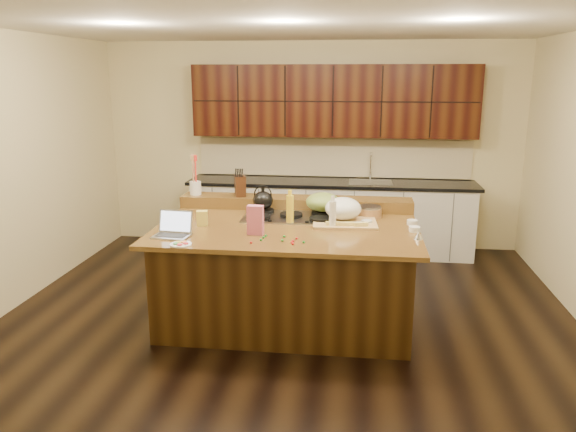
# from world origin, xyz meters

# --- Properties ---
(room) EXTENTS (5.52, 5.02, 2.72)m
(room) POSITION_xyz_m (0.00, 0.00, 1.35)
(room) COLOR black
(room) RESTS_ON ground
(island) EXTENTS (2.40, 1.60, 0.92)m
(island) POSITION_xyz_m (0.00, 0.00, 0.46)
(island) COLOR black
(island) RESTS_ON ground
(back_ledge) EXTENTS (2.40, 0.30, 0.12)m
(back_ledge) POSITION_xyz_m (0.00, 0.70, 0.98)
(back_ledge) COLOR black
(back_ledge) RESTS_ON island
(cooktop) EXTENTS (0.92, 0.52, 0.05)m
(cooktop) POSITION_xyz_m (0.00, 0.30, 0.94)
(cooktop) COLOR gray
(cooktop) RESTS_ON island
(back_counter) EXTENTS (3.70, 0.66, 2.40)m
(back_counter) POSITION_xyz_m (0.30, 2.23, 0.98)
(back_counter) COLOR silver
(back_counter) RESTS_ON ground
(kettle) EXTENTS (0.21, 0.21, 0.18)m
(kettle) POSITION_xyz_m (-0.30, 0.43, 1.06)
(kettle) COLOR black
(kettle) RESTS_ON cooktop
(green_bowl) EXTENTS (0.36, 0.36, 0.18)m
(green_bowl) POSITION_xyz_m (0.30, 0.43, 1.06)
(green_bowl) COLOR olive
(green_bowl) RESTS_ON cooktop
(laptop) EXTENTS (0.33, 0.27, 0.21)m
(laptop) POSITION_xyz_m (-0.94, -0.44, 0.98)
(laptop) COLOR #B7B7BC
(laptop) RESTS_ON island
(oil_bottle) EXTENTS (0.09, 0.09, 0.27)m
(oil_bottle) POSITION_xyz_m (0.02, 0.08, 1.06)
(oil_bottle) COLOR yellow
(oil_bottle) RESTS_ON island
(vinegar_bottle) EXTENTS (0.08, 0.08, 0.25)m
(vinegar_bottle) POSITION_xyz_m (0.42, -0.03, 1.04)
(vinegar_bottle) COLOR silver
(vinegar_bottle) RESTS_ON island
(wooden_tray) EXTENTS (0.61, 0.49, 0.24)m
(wooden_tray) POSITION_xyz_m (0.51, 0.17, 1.03)
(wooden_tray) COLOR tan
(wooden_tray) RESTS_ON island
(ramekin_a) EXTENTS (0.11, 0.11, 0.04)m
(ramekin_a) POSITION_xyz_m (0.73, 0.12, 0.94)
(ramekin_a) COLOR white
(ramekin_a) RESTS_ON island
(ramekin_b) EXTENTS (0.13, 0.13, 0.04)m
(ramekin_b) POSITION_xyz_m (1.15, 0.18, 0.94)
(ramekin_b) COLOR white
(ramekin_b) RESTS_ON island
(ramekin_c) EXTENTS (0.12, 0.12, 0.04)m
(ramekin_c) POSITION_xyz_m (1.15, -0.05, 0.94)
(ramekin_c) COLOR white
(ramekin_c) RESTS_ON island
(strainer_bowl) EXTENTS (0.30, 0.30, 0.09)m
(strainer_bowl) POSITION_xyz_m (0.76, 0.43, 0.97)
(strainer_bowl) COLOR #996B3F
(strainer_bowl) RESTS_ON island
(kitchen_timer) EXTENTS (0.10, 0.10, 0.07)m
(kitchen_timer) POSITION_xyz_m (1.16, -0.29, 0.96)
(kitchen_timer) COLOR silver
(kitchen_timer) RESTS_ON island
(pink_bag) EXTENTS (0.14, 0.08, 0.26)m
(pink_bag) POSITION_xyz_m (-0.24, -0.32, 1.05)
(pink_bag) COLOR #CB5F80
(pink_bag) RESTS_ON island
(candy_plate) EXTENTS (0.21, 0.21, 0.01)m
(candy_plate) POSITION_xyz_m (-0.79, -0.71, 0.93)
(candy_plate) COLOR white
(candy_plate) RESTS_ON island
(package_box) EXTENTS (0.11, 0.09, 0.14)m
(package_box) POSITION_xyz_m (-0.78, -0.09, 0.99)
(package_box) COLOR #F1DD55
(package_box) RESTS_ON island
(utensil_crock) EXTENTS (0.16, 0.16, 0.14)m
(utensil_crock) POSITION_xyz_m (-1.07, 0.70, 1.11)
(utensil_crock) COLOR white
(utensil_crock) RESTS_ON back_ledge
(knife_block) EXTENTS (0.15, 0.20, 0.21)m
(knife_block) POSITION_xyz_m (-0.59, 0.70, 1.15)
(knife_block) COLOR black
(knife_block) RESTS_ON back_ledge
(gumdrop_0) EXTENTS (0.02, 0.02, 0.02)m
(gumdrop_0) POSITION_xyz_m (0.12, -0.59, 0.93)
(gumdrop_0) COLOR red
(gumdrop_0) RESTS_ON island
(gumdrop_1) EXTENTS (0.02, 0.02, 0.02)m
(gumdrop_1) POSITION_xyz_m (0.20, -0.53, 0.93)
(gumdrop_1) COLOR #198C26
(gumdrop_1) RESTS_ON island
(gumdrop_2) EXTENTS (0.02, 0.02, 0.02)m
(gumdrop_2) POSITION_xyz_m (-0.23, -0.60, 0.93)
(gumdrop_2) COLOR red
(gumdrop_2) RESTS_ON island
(gumdrop_3) EXTENTS (0.02, 0.02, 0.02)m
(gumdrop_3) POSITION_xyz_m (-0.15, -0.44, 0.93)
(gumdrop_3) COLOR #198C26
(gumdrop_3) RESTS_ON island
(gumdrop_4) EXTENTS (0.02, 0.02, 0.02)m
(gumdrop_4) POSITION_xyz_m (0.11, -0.51, 0.93)
(gumdrop_4) COLOR red
(gumdrop_4) RESTS_ON island
(gumdrop_5) EXTENTS (0.02, 0.02, 0.02)m
(gumdrop_5) POSITION_xyz_m (-0.16, -0.51, 0.93)
(gumdrop_5) COLOR #198C26
(gumdrop_5) RESTS_ON island
(gumdrop_6) EXTENTS (0.02, 0.02, 0.02)m
(gumdrop_6) POSITION_xyz_m (0.11, -0.51, 0.93)
(gumdrop_6) COLOR red
(gumdrop_6) RESTS_ON island
(gumdrop_7) EXTENTS (0.02, 0.02, 0.02)m
(gumdrop_7) POSITION_xyz_m (-0.14, -0.38, 0.93)
(gumdrop_7) COLOR #198C26
(gumdrop_7) RESTS_ON island
(gumdrop_8) EXTENTS (0.02, 0.02, 0.02)m
(gumdrop_8) POSITION_xyz_m (0.13, -0.43, 0.93)
(gumdrop_8) COLOR red
(gumdrop_8) RESTS_ON island
(gumdrop_9) EXTENTS (0.02, 0.02, 0.02)m
(gumdrop_9) POSITION_xyz_m (0.02, -0.38, 0.93)
(gumdrop_9) COLOR #198C26
(gumdrop_9) RESTS_ON island
(gumdrop_10) EXTENTS (0.02, 0.02, 0.02)m
(gumdrop_10) POSITION_xyz_m (0.11, -0.55, 0.93)
(gumdrop_10) COLOR red
(gumdrop_10) RESTS_ON island
(gumdrop_11) EXTENTS (0.02, 0.02, 0.02)m
(gumdrop_11) POSITION_xyz_m (0.02, -0.51, 0.93)
(gumdrop_11) COLOR #198C26
(gumdrop_11) RESTS_ON island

